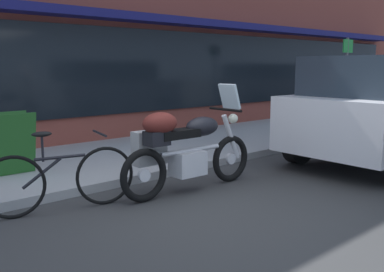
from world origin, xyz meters
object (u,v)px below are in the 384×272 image
touring_motorcycle (182,147)px  parking_sign_pole (346,74)px  sandwich_board_sign (13,143)px  parked_bicycle (61,179)px

touring_motorcycle → parking_sign_pole: parking_sign_pole is taller
parking_sign_pole → touring_motorcycle: bearing=-168.5°
touring_motorcycle → parking_sign_pole: (6.50, 1.32, 0.83)m
touring_motorcycle → parking_sign_pole: 6.68m
sandwich_board_sign → parking_sign_pole: parking_sign_pole is taller
sandwich_board_sign → touring_motorcycle: bearing=-54.0°
touring_motorcycle → parked_bicycle: (-1.54, 0.34, -0.23)m
touring_motorcycle → parked_bicycle: size_ratio=1.27×
sandwich_board_sign → parked_bicycle: bearing=-92.7°
touring_motorcycle → sandwich_board_sign: 2.48m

